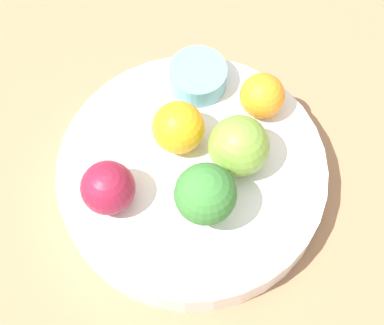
{
  "coord_description": "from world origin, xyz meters",
  "views": [
    {
      "loc": [
        -0.15,
        0.2,
        0.57
      ],
      "look_at": [
        0.0,
        0.0,
        0.06
      ],
      "focal_mm": 60.0,
      "sensor_mm": 36.0,
      "label": 1
    }
  ],
  "objects_px": {
    "bowl": "(192,176)",
    "orange_front": "(178,127)",
    "small_cup": "(198,77)",
    "apple_red": "(239,146)",
    "orange_back": "(262,96)",
    "apple_green": "(108,188)",
    "broccoli": "(205,195)"
  },
  "relations": [
    {
      "from": "bowl",
      "to": "small_cup",
      "type": "relative_size",
      "value": 4.47
    },
    {
      "from": "bowl",
      "to": "small_cup",
      "type": "distance_m",
      "value": 0.09
    },
    {
      "from": "orange_front",
      "to": "apple_green",
      "type": "bearing_deg",
      "value": 81.22
    },
    {
      "from": "broccoli",
      "to": "apple_red",
      "type": "height_order",
      "value": "broccoli"
    },
    {
      "from": "bowl",
      "to": "orange_front",
      "type": "bearing_deg",
      "value": -30.13
    },
    {
      "from": "orange_front",
      "to": "bowl",
      "type": "bearing_deg",
      "value": 149.87
    },
    {
      "from": "orange_front",
      "to": "small_cup",
      "type": "distance_m",
      "value": 0.06
    },
    {
      "from": "broccoli",
      "to": "orange_front",
      "type": "relative_size",
      "value": 1.34
    },
    {
      "from": "bowl",
      "to": "orange_front",
      "type": "height_order",
      "value": "orange_front"
    },
    {
      "from": "small_cup",
      "to": "broccoli",
      "type": "bearing_deg",
      "value": 128.89
    },
    {
      "from": "apple_green",
      "to": "small_cup",
      "type": "distance_m",
      "value": 0.14
    },
    {
      "from": "broccoli",
      "to": "apple_red",
      "type": "relative_size",
      "value": 1.18
    },
    {
      "from": "orange_back",
      "to": "broccoli",
      "type": "bearing_deg",
      "value": 99.68
    },
    {
      "from": "bowl",
      "to": "orange_back",
      "type": "bearing_deg",
      "value": -99.19
    },
    {
      "from": "orange_front",
      "to": "small_cup",
      "type": "bearing_deg",
      "value": -69.52
    },
    {
      "from": "apple_red",
      "to": "small_cup",
      "type": "xyz_separation_m",
      "value": [
        0.08,
        -0.04,
        -0.01
      ]
    },
    {
      "from": "apple_green",
      "to": "small_cup",
      "type": "bearing_deg",
      "value": -86.12
    },
    {
      "from": "orange_back",
      "to": "small_cup",
      "type": "xyz_separation_m",
      "value": [
        0.06,
        0.01,
        -0.01
      ]
    },
    {
      "from": "broccoli",
      "to": "small_cup",
      "type": "height_order",
      "value": "broccoli"
    },
    {
      "from": "bowl",
      "to": "apple_green",
      "type": "bearing_deg",
      "value": 59.74
    },
    {
      "from": "apple_green",
      "to": "apple_red",
      "type": "bearing_deg",
      "value": -124.71
    },
    {
      "from": "broccoli",
      "to": "orange_front",
      "type": "bearing_deg",
      "value": -35.35
    },
    {
      "from": "bowl",
      "to": "apple_green",
      "type": "xyz_separation_m",
      "value": [
        0.04,
        0.07,
        0.04
      ]
    },
    {
      "from": "apple_red",
      "to": "small_cup",
      "type": "bearing_deg",
      "value": -30.23
    },
    {
      "from": "small_cup",
      "to": "apple_red",
      "type": "bearing_deg",
      "value": 149.77
    },
    {
      "from": "apple_red",
      "to": "orange_front",
      "type": "distance_m",
      "value": 0.06
    },
    {
      "from": "apple_red",
      "to": "orange_back",
      "type": "distance_m",
      "value": 0.06
    },
    {
      "from": "broccoli",
      "to": "orange_front",
      "type": "xyz_separation_m",
      "value": [
        0.06,
        -0.04,
        -0.01
      ]
    },
    {
      "from": "apple_green",
      "to": "orange_back",
      "type": "xyz_separation_m",
      "value": [
        -0.05,
        -0.15,
        -0.0
      ]
    },
    {
      "from": "apple_green",
      "to": "small_cup",
      "type": "xyz_separation_m",
      "value": [
        0.01,
        -0.14,
        -0.01
      ]
    },
    {
      "from": "small_cup",
      "to": "bowl",
      "type": "bearing_deg",
      "value": 122.96
    },
    {
      "from": "apple_green",
      "to": "orange_back",
      "type": "distance_m",
      "value": 0.16
    }
  ]
}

